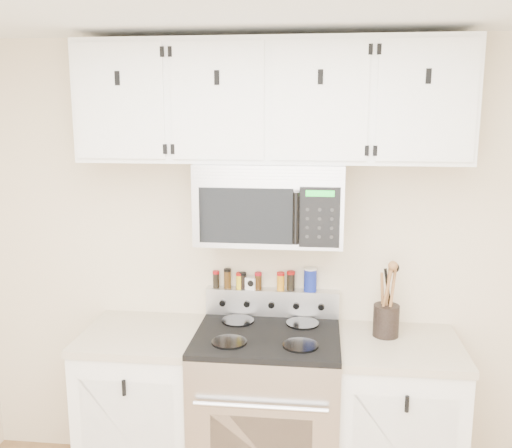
{
  "coord_description": "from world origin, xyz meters",
  "views": [
    {
      "loc": [
        0.27,
        -1.4,
        2.11
      ],
      "look_at": [
        -0.06,
        1.45,
        1.53
      ],
      "focal_mm": 40.0,
      "sensor_mm": 36.0,
      "label": 1
    }
  ],
  "objects_px": {
    "microwave": "(270,202)",
    "salt_canister": "(310,279)",
    "range": "(267,413)",
    "utensil_crock": "(386,318)"
  },
  "relations": [
    {
      "from": "microwave",
      "to": "salt_canister",
      "type": "bearing_deg",
      "value": 35.87
    },
    {
      "from": "salt_canister",
      "to": "microwave",
      "type": "bearing_deg",
      "value": -144.13
    },
    {
      "from": "microwave",
      "to": "utensil_crock",
      "type": "bearing_deg",
      "value": -1.62
    },
    {
      "from": "microwave",
      "to": "salt_canister",
      "type": "height_order",
      "value": "microwave"
    },
    {
      "from": "utensil_crock",
      "to": "salt_canister",
      "type": "distance_m",
      "value": 0.47
    },
    {
      "from": "microwave",
      "to": "salt_canister",
      "type": "distance_m",
      "value": 0.53
    },
    {
      "from": "microwave",
      "to": "salt_canister",
      "type": "relative_size",
      "value": 5.66
    },
    {
      "from": "range",
      "to": "salt_canister",
      "type": "distance_m",
      "value": 0.77
    },
    {
      "from": "range",
      "to": "utensil_crock",
      "type": "height_order",
      "value": "utensil_crock"
    },
    {
      "from": "utensil_crock",
      "to": "salt_canister",
      "type": "height_order",
      "value": "utensil_crock"
    }
  ]
}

